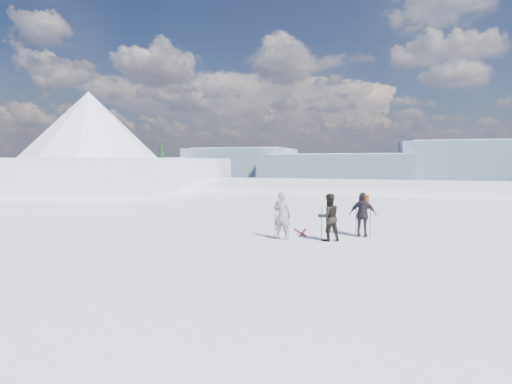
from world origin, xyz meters
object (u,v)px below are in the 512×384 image
Objects in this scene: skier_dark at (329,217)px; skis_loose at (301,232)px; skier_pack at (363,215)px; skier_grey at (282,215)px.

skier_dark is 1.92m from skis_loose.
skis_loose is at bearing 0.11° from skier_pack.
skier_grey is 1.02× the size of skis_loose.
skier_pack is (1.14, 1.08, -0.01)m from skier_dark.
skis_loose is at bearing -76.68° from skier_dark.
skier_grey is 3.06m from skier_pack.
skier_dark is 1.57m from skier_pack.
skier_grey is 1.75m from skis_loose.
skis_loose is (-2.33, 0.19, -0.82)m from skier_pack.
skier_grey is at bearing -23.05° from skier_dark.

